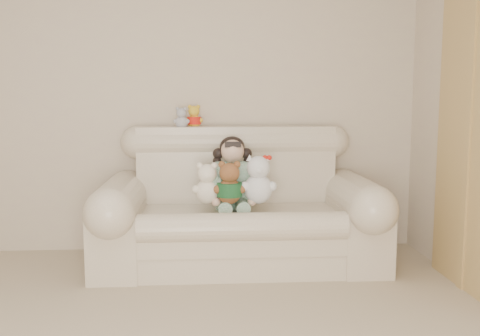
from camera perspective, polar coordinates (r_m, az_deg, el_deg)
name	(u,v)px	position (r m, az deg, el deg)	size (l,w,h in m)	color
wall_back	(141,92)	(4.47, -10.38, 7.92)	(4.50, 4.50, 0.00)	beige
sofa	(239,198)	(4.01, -0.10, -3.15)	(2.10, 0.95, 1.03)	beige
door_panel	(473,129)	(3.76, 23.44, 3.77)	(0.06, 0.90, 2.10)	#B0864B
seated_child	(232,172)	(4.06, -0.80, -0.42)	(0.33, 0.41, 0.56)	#287247
brown_teddy	(229,179)	(3.83, -1.12, -1.14)	(0.23, 0.18, 0.36)	brown
white_cat	(258,174)	(3.86, 1.94, -0.67)	(0.27, 0.21, 0.42)	white
cream_teddy	(207,179)	(3.87, -3.49, -1.19)	(0.22, 0.17, 0.35)	white
yellow_mini_bear	(194,115)	(4.33, -4.88, 5.65)	(0.14, 0.11, 0.22)	#FFB235
grey_mini_plush	(181,116)	(4.28, -6.21, 5.49)	(0.13, 0.10, 0.20)	#B1B2B8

